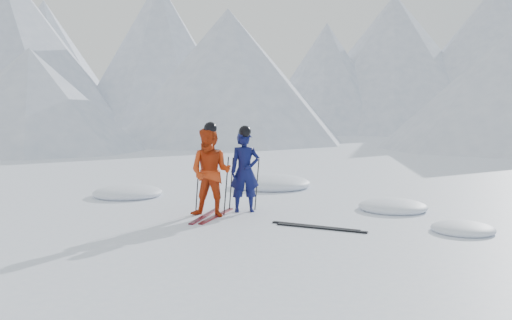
{
  "coord_description": "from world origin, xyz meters",
  "views": [
    {
      "loc": [
        -1.36,
        -10.81,
        2.11
      ],
      "look_at": [
        -1.59,
        0.5,
        1.1
      ],
      "focal_mm": 38.0,
      "sensor_mm": 36.0,
      "label": 1
    }
  ],
  "objects": [
    {
      "name": "skier_red",
      "position": [
        -2.49,
        -0.04,
        0.9
      ],
      "size": [
        1.02,
        0.87,
        1.8
      ],
      "primitive_type": "imported",
      "rotation": [
        0.0,
        0.0,
        -0.25
      ],
      "color": "#BC350F",
      "rests_on": "ground"
    },
    {
      "name": "ski_worn_left",
      "position": [
        -2.61,
        -0.04,
        0.01
      ],
      "size": [
        0.45,
        1.68,
        0.03
      ],
      "primitive_type": "cube",
      "rotation": [
        0.0,
        0.0,
        -0.21
      ],
      "color": "black",
      "rests_on": "ground"
    },
    {
      "name": "ski_loose_b",
      "position": [
        -0.38,
        -1.17,
        0.01
      ],
      "size": [
        1.58,
        0.79,
        0.03
      ],
      "primitive_type": "cube",
      "rotation": [
        0.0,
        0.0,
        1.14
      ],
      "color": "black",
      "rests_on": "ground"
    },
    {
      "name": "ski_worn_right",
      "position": [
        -2.37,
        -0.04,
        0.01
      ],
      "size": [
        0.56,
        1.66,
        0.03
      ],
      "primitive_type": "cube",
      "rotation": [
        0.0,
        0.0,
        -0.28
      ],
      "color": "black",
      "rests_on": "ground"
    },
    {
      "name": "pole_red_right",
      "position": [
        -2.19,
        0.11,
        0.6
      ],
      "size": [
        0.12,
        0.08,
        1.2
      ],
      "primitive_type": "cylinder",
      "rotation": [
        -0.05,
        0.08,
        0.0
      ],
      "color": "black",
      "rests_on": "ground"
    },
    {
      "name": "ground",
      "position": [
        0.0,
        0.0,
        0.0
      ],
      "size": [
        160.0,
        160.0,
        0.0
      ],
      "primitive_type": "plane",
      "color": "white",
      "rests_on": "ground"
    },
    {
      "name": "snow_lumps",
      "position": [
        -1.52,
        2.91,
        0.0
      ],
      "size": [
        8.36,
        7.24,
        0.49
      ],
      "color": "white",
      "rests_on": "ground"
    },
    {
      "name": "pole_blue_right",
      "position": [
        -1.58,
        0.76,
        0.57
      ],
      "size": [
        0.12,
        0.07,
        1.14
      ],
      "primitive_type": "cylinder",
      "rotation": [
        -0.04,
        0.08,
        0.0
      ],
      "color": "black",
      "rests_on": "ground"
    },
    {
      "name": "mountain_range",
      "position": [
        5.71,
        35.31,
        6.72
      ],
      "size": [
        106.15,
        62.94,
        15.53
      ],
      "color": "#B2BCD1",
      "rests_on": "ground"
    },
    {
      "name": "skier_blue",
      "position": [
        -1.83,
        0.51,
        0.86
      ],
      "size": [
        0.69,
        0.52,
        1.71
      ],
      "primitive_type": "imported",
      "rotation": [
        0.0,
        0.0,
        0.18
      ],
      "color": "#0B1045",
      "rests_on": "ground"
    },
    {
      "name": "pole_red_left",
      "position": [
        -2.79,
        0.21,
        0.6
      ],
      "size": [
        0.12,
        0.1,
        1.2
      ],
      "primitive_type": "cylinder",
      "rotation": [
        0.06,
        0.08,
        0.0
      ],
      "color": "black",
      "rests_on": "ground"
    },
    {
      "name": "ski_loose_a",
      "position": [
        -0.48,
        -1.02,
        0.01
      ],
      "size": [
        1.56,
        0.84,
        0.03
      ],
      "primitive_type": "cube",
      "rotation": [
        0.0,
        0.0,
        1.11
      ],
      "color": "black",
      "rests_on": "ground"
    },
    {
      "name": "pole_blue_left",
      "position": [
        -2.13,
        0.66,
        0.57
      ],
      "size": [
        0.12,
        0.08,
        1.14
      ],
      "primitive_type": "cylinder",
      "rotation": [
        0.05,
        0.08,
        0.0
      ],
      "color": "black",
      "rests_on": "ground"
    }
  ]
}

